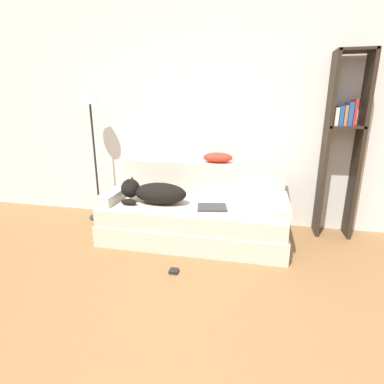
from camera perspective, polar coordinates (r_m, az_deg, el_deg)
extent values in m
cube|color=silver|center=(3.49, 6.10, 16.05)|extent=(7.87, 0.06, 2.70)
cube|color=beige|center=(3.18, 0.39, -6.93)|extent=(1.86, 0.86, 0.21)
cube|color=beige|center=(3.10, 0.36, -3.74)|extent=(1.82, 0.82, 0.17)
cube|color=beige|center=(3.37, 1.67, 2.68)|extent=(1.82, 0.15, 0.37)
cube|color=beige|center=(3.34, -14.15, -0.32)|extent=(0.15, 0.67, 0.10)
cube|color=beige|center=(3.01, 16.52, -2.34)|extent=(0.15, 0.67, 0.10)
ellipsoid|color=black|center=(3.06, -6.05, -0.26)|extent=(0.54, 0.27, 0.22)
sphere|color=black|center=(3.17, -11.64, 0.70)|extent=(0.20, 0.20, 0.20)
cone|color=black|center=(3.10, -12.12, 1.75)|extent=(0.07, 0.07, 0.09)
cone|color=black|center=(3.20, -11.33, 2.23)|extent=(0.07, 0.07, 0.09)
ellipsoid|color=black|center=(3.08, -11.95, -1.90)|extent=(0.16, 0.07, 0.06)
cube|color=#2D2D30|center=(2.94, 3.83, -2.93)|extent=(0.32, 0.28, 0.02)
ellipsoid|color=red|center=(3.30, 4.94, 6.56)|extent=(0.32, 0.20, 0.11)
cube|color=#2D2319|center=(3.38, 24.03, 7.56)|extent=(0.04, 0.26, 1.86)
cube|color=#2D2319|center=(3.46, 29.16, 7.07)|extent=(0.04, 0.26, 1.86)
cube|color=#2D2319|center=(3.42, 28.72, 22.58)|extent=(0.33, 0.26, 0.02)
cube|color=#2D2319|center=(3.40, 27.11, 11.02)|extent=(0.33, 0.26, 0.02)
cube|color=silver|center=(3.35, 25.55, 12.86)|extent=(0.03, 0.20, 0.17)
cube|color=#234C93|center=(3.36, 26.26, 12.86)|extent=(0.04, 0.20, 0.18)
cube|color=olive|center=(3.37, 26.92, 12.88)|extent=(0.03, 0.20, 0.19)
cube|color=#234C93|center=(3.38, 27.63, 13.04)|extent=(0.04, 0.20, 0.22)
cube|color=red|center=(3.39, 28.30, 13.18)|extent=(0.03, 0.20, 0.25)
cylinder|color=#232326|center=(3.93, -17.05, -4.49)|extent=(0.25, 0.25, 0.02)
cylinder|color=#232326|center=(3.76, -17.92, 5.31)|extent=(0.02, 0.02, 1.34)
cone|color=silver|center=(3.70, -19.01, 17.23)|extent=(0.22, 0.22, 0.21)
cube|color=black|center=(2.61, -3.46, -14.80)|extent=(0.07, 0.07, 0.03)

